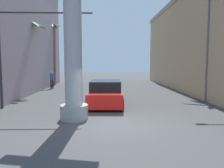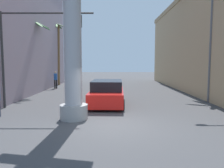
{
  "view_description": "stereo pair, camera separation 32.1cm",
  "coord_description": "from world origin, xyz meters",
  "px_view_note": "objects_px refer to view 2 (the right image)",
  "views": [
    {
      "loc": [
        -0.38,
        -9.05,
        2.68
      ],
      "look_at": [
        0.0,
        3.94,
        1.42
      ],
      "focal_mm": 35.0,
      "sensor_mm": 36.0,
      "label": 1
    },
    {
      "loc": [
        -0.06,
        -9.06,
        2.68
      ],
      "look_at": [
        0.0,
        3.94,
        1.42
      ],
      "focal_mm": 35.0,
      "sensor_mm": 36.0,
      "label": 2
    }
  ],
  "objects_px": {
    "palm_tree_mid_left": "(33,46)",
    "palm_tree_far_left": "(57,50)",
    "pedestrian_far_left": "(55,78)",
    "palm_tree_mid_right": "(184,27)",
    "traffic_light_mast": "(30,40)",
    "neon_sign_pole": "(71,8)",
    "street_lamp": "(204,35)",
    "car_lead": "(106,93)"
  },
  "relations": [
    {
      "from": "traffic_light_mast",
      "to": "street_lamp",
      "type": "bearing_deg",
      "value": 9.26
    },
    {
      "from": "car_lead",
      "to": "traffic_light_mast",
      "type": "bearing_deg",
      "value": -166.8
    },
    {
      "from": "neon_sign_pole",
      "to": "pedestrian_far_left",
      "type": "relative_size",
      "value": 6.37
    },
    {
      "from": "neon_sign_pole",
      "to": "palm_tree_far_left",
      "type": "height_order",
      "value": "neon_sign_pole"
    },
    {
      "from": "palm_tree_mid_right",
      "to": "pedestrian_far_left",
      "type": "relative_size",
      "value": 5.32
    },
    {
      "from": "pedestrian_far_left",
      "to": "traffic_light_mast",
      "type": "bearing_deg",
      "value": -83.09
    },
    {
      "from": "neon_sign_pole",
      "to": "traffic_light_mast",
      "type": "distance_m",
      "value": 4.13
    },
    {
      "from": "neon_sign_pole",
      "to": "traffic_light_mast",
      "type": "xyz_separation_m",
      "value": [
        -2.92,
        2.68,
        -1.15
      ]
    },
    {
      "from": "palm_tree_mid_right",
      "to": "pedestrian_far_left",
      "type": "distance_m",
      "value": 13.83
    },
    {
      "from": "car_lead",
      "to": "street_lamp",
      "type": "bearing_deg",
      "value": 6.52
    },
    {
      "from": "traffic_light_mast",
      "to": "car_lead",
      "type": "xyz_separation_m",
      "value": [
        4.42,
        1.04,
        -3.3
      ]
    },
    {
      "from": "street_lamp",
      "to": "pedestrian_far_left",
      "type": "distance_m",
      "value": 15.0
    },
    {
      "from": "traffic_light_mast",
      "to": "neon_sign_pole",
      "type": "bearing_deg",
      "value": -42.59
    },
    {
      "from": "palm_tree_mid_left",
      "to": "palm_tree_far_left",
      "type": "xyz_separation_m",
      "value": [
        0.29,
        7.28,
        0.06
      ]
    },
    {
      "from": "palm_tree_far_left",
      "to": "pedestrian_far_left",
      "type": "distance_m",
      "value": 5.15
    },
    {
      "from": "neon_sign_pole",
      "to": "palm_tree_mid_right",
      "type": "xyz_separation_m",
      "value": [
        8.61,
        10.4,
        0.81
      ]
    },
    {
      "from": "pedestrian_far_left",
      "to": "palm_tree_mid_right",
      "type": "bearing_deg",
      "value": -9.87
    },
    {
      "from": "car_lead",
      "to": "pedestrian_far_left",
      "type": "distance_m",
      "value": 10.53
    },
    {
      "from": "palm_tree_far_left",
      "to": "street_lamp",
      "type": "bearing_deg",
      "value": -43.47
    },
    {
      "from": "car_lead",
      "to": "palm_tree_far_left",
      "type": "height_order",
      "value": "palm_tree_far_left"
    },
    {
      "from": "car_lead",
      "to": "neon_sign_pole",
      "type": "bearing_deg",
      "value": -112.03
    },
    {
      "from": "street_lamp",
      "to": "neon_sign_pole",
      "type": "bearing_deg",
      "value": -150.81
    },
    {
      "from": "palm_tree_far_left",
      "to": "palm_tree_mid_left",
      "type": "bearing_deg",
      "value": -92.24
    },
    {
      "from": "neon_sign_pole",
      "to": "palm_tree_far_left",
      "type": "relative_size",
      "value": 1.53
    },
    {
      "from": "street_lamp",
      "to": "palm_tree_far_left",
      "type": "distance_m",
      "value": 17.64
    },
    {
      "from": "palm_tree_mid_left",
      "to": "pedestrian_far_left",
      "type": "bearing_deg",
      "value": 73.46
    },
    {
      "from": "palm_tree_far_left",
      "to": "traffic_light_mast",
      "type": "bearing_deg",
      "value": -82.22
    },
    {
      "from": "neon_sign_pole",
      "to": "street_lamp",
      "type": "xyz_separation_m",
      "value": [
        7.98,
        4.46,
        -0.69
      ]
    },
    {
      "from": "car_lead",
      "to": "palm_tree_far_left",
      "type": "xyz_separation_m",
      "value": [
        -6.32,
        12.88,
        3.51
      ]
    },
    {
      "from": "palm_tree_mid_left",
      "to": "palm_tree_mid_right",
      "type": "xyz_separation_m",
      "value": [
        13.71,
        1.09,
        1.81
      ]
    },
    {
      "from": "car_lead",
      "to": "pedestrian_far_left",
      "type": "bearing_deg",
      "value": 122.29
    },
    {
      "from": "palm_tree_mid_left",
      "to": "palm_tree_far_left",
      "type": "distance_m",
      "value": 7.29
    },
    {
      "from": "neon_sign_pole",
      "to": "palm_tree_mid_left",
      "type": "height_order",
      "value": "neon_sign_pole"
    },
    {
      "from": "neon_sign_pole",
      "to": "car_lead",
      "type": "distance_m",
      "value": 5.99
    },
    {
      "from": "neon_sign_pole",
      "to": "street_lamp",
      "type": "height_order",
      "value": "neon_sign_pole"
    },
    {
      "from": "traffic_light_mast",
      "to": "pedestrian_far_left",
      "type": "distance_m",
      "value": 10.44
    },
    {
      "from": "street_lamp",
      "to": "palm_tree_mid_right",
      "type": "distance_m",
      "value": 6.16
    },
    {
      "from": "neon_sign_pole",
      "to": "pedestrian_far_left",
      "type": "xyz_separation_m",
      "value": [
        -4.12,
        12.62,
        -4.13
      ]
    },
    {
      "from": "palm_tree_mid_left",
      "to": "car_lead",
      "type": "bearing_deg",
      "value": -40.26
    },
    {
      "from": "street_lamp",
      "to": "traffic_light_mast",
      "type": "xyz_separation_m",
      "value": [
        -10.9,
        -1.78,
        -0.47
      ]
    },
    {
      "from": "car_lead",
      "to": "pedestrian_far_left",
      "type": "height_order",
      "value": "pedestrian_far_left"
    },
    {
      "from": "palm_tree_mid_right",
      "to": "neon_sign_pole",
      "type": "bearing_deg",
      "value": -129.61
    }
  ]
}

